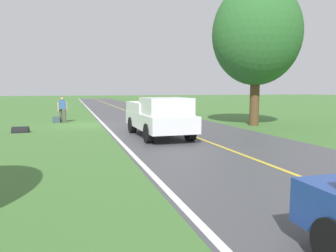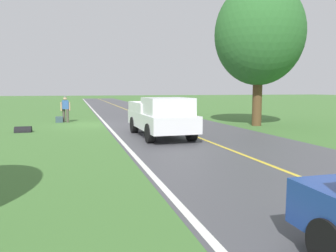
% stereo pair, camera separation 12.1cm
% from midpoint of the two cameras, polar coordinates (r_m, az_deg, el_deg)
% --- Properties ---
extents(ground_plane, '(200.00, 200.00, 0.00)m').
position_cam_midpoint_polar(ground_plane, '(20.72, -13.27, 0.22)').
color(ground_plane, '#427033').
extents(road_surface, '(7.38, 120.00, 0.00)m').
position_cam_midpoint_polar(road_surface, '(21.39, -1.22, 0.59)').
color(road_surface, '#47474C').
rests_on(road_surface, ground).
extents(lane_edge_line, '(0.16, 117.60, 0.00)m').
position_cam_midpoint_polar(lane_edge_line, '(20.79, -10.62, 0.32)').
color(lane_edge_line, silver).
rests_on(lane_edge_line, ground).
extents(lane_centre_line, '(0.14, 117.60, 0.00)m').
position_cam_midpoint_polar(lane_centre_line, '(21.39, -1.22, 0.59)').
color(lane_centre_line, gold).
rests_on(lane_centre_line, ground).
extents(hitchhiker_walking, '(0.62, 0.51, 1.75)m').
position_cam_midpoint_polar(hitchhiker_walking, '(22.65, -17.34, 3.10)').
color(hitchhiker_walking, '#4C473D').
rests_on(hitchhiker_walking, ground).
extents(suitcase_carried, '(0.47, 0.23, 0.40)m').
position_cam_midpoint_polar(suitcase_carried, '(22.61, -18.33, 1.08)').
color(suitcase_carried, '#384C56').
rests_on(suitcase_carried, ground).
extents(pickup_truck_passing, '(2.19, 5.44, 1.82)m').
position_cam_midpoint_polar(pickup_truck_passing, '(14.81, -0.88, 1.74)').
color(pickup_truck_passing, silver).
rests_on(pickup_truck_passing, ground).
extents(tree_far_side_near, '(5.20, 5.20, 8.40)m').
position_cam_midpoint_polar(tree_far_side_near, '(20.56, 15.80, 15.16)').
color(tree_far_side_near, brown).
rests_on(tree_far_side_near, ground).
extents(sedan_near_oncoming, '(2.02, 4.45, 1.41)m').
position_cam_midpoint_polar(sedan_near_oncoming, '(27.34, -0.09, 3.44)').
color(sedan_near_oncoming, '#66754C').
rests_on(sedan_near_oncoming, ground).
extents(drainage_culvert, '(0.80, 0.60, 0.60)m').
position_cam_midpoint_polar(drainage_culvert, '(18.19, -23.78, -0.99)').
color(drainage_culvert, black).
rests_on(drainage_culvert, ground).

